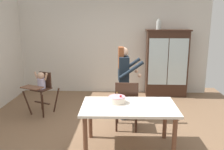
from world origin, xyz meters
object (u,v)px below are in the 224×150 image
(high_chair_with_toddler, at_px, (41,85))
(birthday_cake, at_px, (117,100))
(adult_person, at_px, (124,74))
(china_cabinet, at_px, (166,63))
(dining_chair_far_side, at_px, (127,102))
(ceramic_vase, at_px, (159,25))
(dining_table, at_px, (129,111))

(high_chair_with_toddler, distance_m, birthday_cake, 2.12)
(adult_person, height_order, birthday_cake, adult_person)
(china_cabinet, height_order, dining_chair_far_side, china_cabinet)
(china_cabinet, bearing_deg, ceramic_vase, 179.17)
(ceramic_vase, distance_m, dining_chair_far_side, 2.74)
(dining_chair_far_side, bearing_deg, dining_table, 93.88)
(birthday_cake, bearing_deg, ceramic_vase, 69.63)
(birthday_cake, bearing_deg, high_chair_with_toddler, 143.43)
(china_cabinet, height_order, high_chair_with_toddler, china_cabinet)
(dining_table, bearing_deg, birthday_cake, 147.84)
(birthday_cake, distance_m, dining_chair_far_side, 0.61)
(adult_person, bearing_deg, dining_chair_far_side, -179.44)
(china_cabinet, bearing_deg, high_chair_with_toddler, -153.51)
(ceramic_vase, bearing_deg, adult_person, -118.69)
(high_chair_with_toddler, xyz_separation_m, birthday_cake, (1.70, -1.26, 0.14))
(dining_table, bearing_deg, dining_chair_far_side, 92.18)
(high_chair_with_toddler, xyz_separation_m, adult_person, (1.81, -0.17, 0.31))
(ceramic_vase, height_order, dining_chair_far_side, ceramic_vase)
(high_chair_with_toddler, height_order, dining_chair_far_side, dining_chair_far_side)
(ceramic_vase, relative_size, high_chair_with_toddler, 0.28)
(birthday_cake, bearing_deg, adult_person, 84.11)
(adult_person, relative_size, dining_chair_far_side, 1.59)
(china_cabinet, bearing_deg, adult_person, -125.08)
(china_cabinet, xyz_separation_m, birthday_cake, (-1.28, -2.75, -0.11))
(china_cabinet, distance_m, adult_person, 2.03)
(ceramic_vase, distance_m, high_chair_with_toddler, 3.35)
(high_chair_with_toddler, bearing_deg, ceramic_vase, 52.13)
(ceramic_vase, bearing_deg, dining_table, -106.05)
(dining_chair_far_side, bearing_deg, adult_person, -82.41)
(china_cabinet, relative_size, high_chair_with_toddler, 1.90)
(adult_person, distance_m, dining_chair_far_side, 0.70)
(birthday_cake, xyz_separation_m, dining_chair_far_side, (0.17, 0.53, -0.24))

